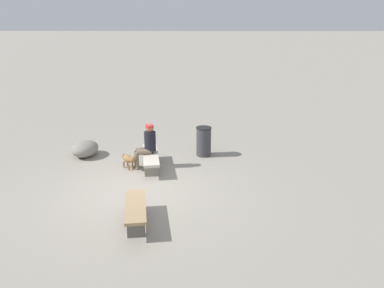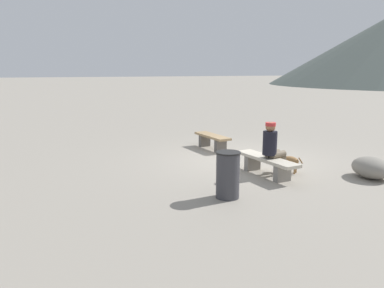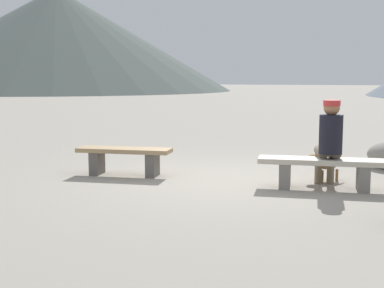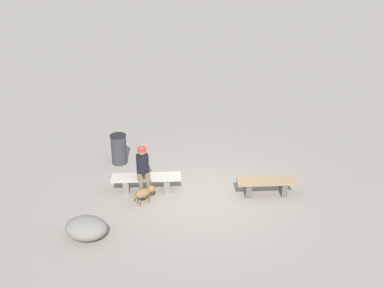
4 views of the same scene
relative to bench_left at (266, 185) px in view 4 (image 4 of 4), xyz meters
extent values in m
cube|color=gray|center=(1.62, 0.25, -0.34)|extent=(210.00, 210.00, 0.06)
cube|color=#605B56|center=(-0.47, -0.07, -0.12)|extent=(0.20, 0.37, 0.38)
cube|color=#605B56|center=(0.47, 0.07, -0.12)|extent=(0.20, 0.37, 0.38)
cube|color=#A3845B|center=(0.00, 0.00, 0.11)|extent=(1.58, 0.65, 0.07)
cube|color=gray|center=(2.62, -0.01, -0.12)|extent=(0.21, 0.41, 0.37)
cube|color=gray|center=(3.70, 0.16, -0.12)|extent=(0.21, 0.41, 0.37)
cube|color=beige|center=(3.16, 0.07, 0.09)|extent=(1.89, 0.70, 0.07)
cylinder|color=black|center=(3.24, 0.09, 0.48)|extent=(0.33, 0.33, 0.55)
sphere|color=#A3704C|center=(3.24, 0.09, 0.86)|extent=(0.23, 0.23, 0.23)
cylinder|color=red|center=(3.24, 0.09, 0.92)|extent=(0.24, 0.24, 0.08)
cylinder|color=#756651|center=(3.27, 0.31, 0.21)|extent=(0.26, 0.43, 0.15)
cylinder|color=#756651|center=(3.21, 0.50, -0.05)|extent=(0.11, 0.11, 0.51)
cylinder|color=#756651|center=(3.10, 0.25, 0.21)|extent=(0.26, 0.43, 0.15)
cylinder|color=#756651|center=(3.04, 0.45, -0.05)|extent=(0.11, 0.11, 0.51)
ellipsoid|color=olive|center=(3.14, 0.73, -0.02)|extent=(0.47, 0.45, 0.23)
sphere|color=olive|center=(2.95, 0.55, 0.03)|extent=(0.19, 0.19, 0.19)
cylinder|color=olive|center=(3.08, 0.59, -0.22)|extent=(0.04, 0.04, 0.18)
cylinder|color=olive|center=(3.00, 0.68, -0.22)|extent=(0.04, 0.04, 0.18)
cylinder|color=olive|center=(3.28, 0.77, -0.22)|extent=(0.04, 0.04, 0.18)
cylinder|color=olive|center=(3.20, 0.86, -0.22)|extent=(0.04, 0.04, 0.18)
cylinder|color=olive|center=(3.32, 0.89, 0.02)|extent=(0.11, 0.10, 0.15)
cylinder|color=#38383D|center=(4.28, -1.45, 0.13)|extent=(0.46, 0.46, 0.88)
cylinder|color=black|center=(4.28, -1.45, 0.59)|extent=(0.48, 0.48, 0.03)
ellipsoid|color=gray|center=(4.14, 2.24, -0.07)|extent=(1.08, 0.91, 0.48)
camera|label=1|loc=(-7.28, -1.33, 3.87)|focal=36.60mm
camera|label=2|loc=(10.68, -4.45, 2.17)|focal=35.39mm
camera|label=3|loc=(4.04, -7.47, 1.28)|focal=49.09mm
camera|label=4|loc=(0.95, 10.47, 5.97)|focal=42.43mm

